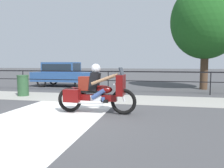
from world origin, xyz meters
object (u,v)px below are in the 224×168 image
object	(u,v)px
parked_car	(64,73)
trash_bin	(23,85)
tree_behind_sign	(206,21)
motorcycle	(95,91)

from	to	relation	value
parked_car	trash_bin	size ratio (longest dim) A/B	4.24
tree_behind_sign	parked_car	bearing A→B (deg)	-179.20
parked_car	trash_bin	distance (m)	4.49
trash_bin	motorcycle	bearing A→B (deg)	-32.16
parked_car	tree_behind_sign	world-z (taller)	tree_behind_sign
motorcycle	trash_bin	size ratio (longest dim) A/B	2.54
motorcycle	trash_bin	distance (m)	5.15
motorcycle	parked_car	distance (m)	8.41
parked_car	trash_bin	bearing A→B (deg)	-93.12
parked_car	tree_behind_sign	size ratio (longest dim) A/B	0.67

